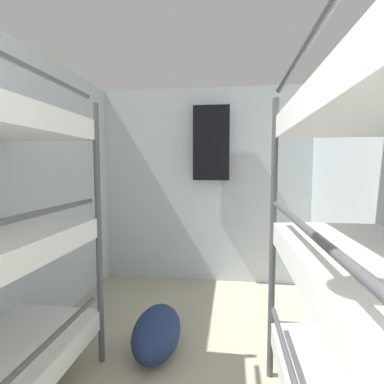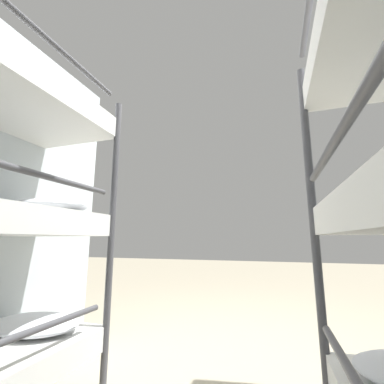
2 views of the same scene
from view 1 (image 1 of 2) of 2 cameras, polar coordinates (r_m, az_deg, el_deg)
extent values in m
cube|color=silver|center=(3.86, 2.44, 1.15)|extent=(2.76, 0.06, 2.47)
cylinder|color=#4C4C51|center=(2.34, -17.35, -8.09)|extent=(0.04, 0.04, 1.93)
cylinder|color=#4C4C51|center=(1.80, -30.22, -27.36)|extent=(0.03, 1.52, 0.03)
cylinder|color=#4C4C51|center=(1.56, -31.32, -4.57)|extent=(0.03, 1.52, 0.03)
cylinder|color=#4C4C51|center=(1.61, -32.50, 21.16)|extent=(0.03, 1.52, 0.03)
cylinder|color=#4C4C51|center=(2.15, 15.12, -9.20)|extent=(0.04, 0.04, 1.93)
cylinder|color=#4C4C51|center=(1.25, 20.68, -6.35)|extent=(0.03, 1.52, 0.03)
cylinder|color=#4C4C51|center=(1.31, 21.69, 25.58)|extent=(0.03, 1.52, 0.03)
ellipsoid|color=navy|center=(2.61, -6.73, -25.06)|extent=(0.36, 0.64, 0.36)
cube|color=black|center=(3.71, 3.70, 9.26)|extent=(0.44, 0.12, 0.90)
camera|label=2|loc=(2.05, -15.22, -10.62)|focal=24.00mm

